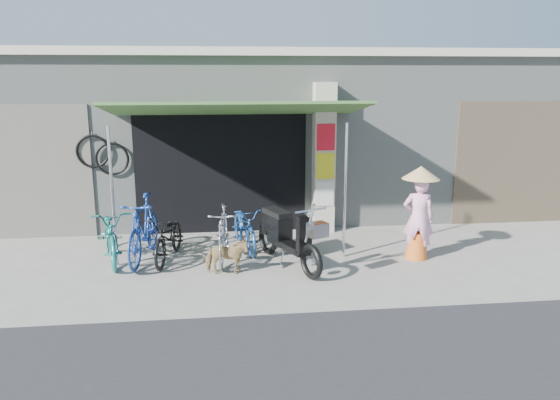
{
  "coord_description": "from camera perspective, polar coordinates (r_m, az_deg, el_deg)",
  "views": [
    {
      "loc": [
        -1.28,
        -8.24,
        3.16
      ],
      "look_at": [
        -0.2,
        1.0,
        1.0
      ],
      "focal_mm": 35.0,
      "sensor_mm": 36.0,
      "label": 1
    }
  ],
  "objects": [
    {
      "name": "bike_navy",
      "position": [
        10.05,
        -3.67,
        -2.79
      ],
      "size": [
        0.83,
        1.67,
        0.84
      ],
      "primitive_type": "imported",
      "rotation": [
        0.0,
        0.0,
        0.18
      ],
      "color": "#205096",
      "rests_on": "ground"
    },
    {
      "name": "moped",
      "position": [
        9.14,
        0.7,
        -3.76
      ],
      "size": [
        0.97,
        1.89,
        1.13
      ],
      "rotation": [
        0.0,
        0.0,
        0.41
      ],
      "color": "black",
      "rests_on": "ground"
    },
    {
      "name": "nun",
      "position": [
        9.69,
        14.29,
        -1.32
      ],
      "size": [
        0.64,
        0.64,
        1.64
      ],
      "rotation": [
        0.0,
        0.0,
        2.84
      ],
      "color": "#F2A3C6",
      "rests_on": "ground"
    },
    {
      "name": "shop_pillar",
      "position": [
        11.03,
        4.56,
        4.36
      ],
      "size": [
        0.42,
        0.44,
        3.0
      ],
      "color": "beige",
      "rests_on": "ground"
    },
    {
      "name": "street_dog",
      "position": [
        8.83,
        -5.59,
        -5.91
      ],
      "size": [
        0.72,
        0.37,
        0.59
      ],
      "primitive_type": "imported",
      "rotation": [
        0.0,
        0.0,
        1.5
      ],
      "color": "tan",
      "rests_on": "ground"
    },
    {
      "name": "bike_black",
      "position": [
        9.61,
        -11.51,
        -3.82
      ],
      "size": [
        0.84,
        1.65,
        0.83
      ],
      "primitive_type": "imported",
      "rotation": [
        0.0,
        0.0,
        -0.19
      ],
      "color": "black",
      "rests_on": "ground"
    },
    {
      "name": "bike_teal",
      "position": [
        9.82,
        -17.25,
        -3.4
      ],
      "size": [
        1.05,
        1.91,
        0.95
      ],
      "primitive_type": "imported",
      "rotation": [
        0.0,
        0.0,
        0.24
      ],
      "color": "#176B62",
      "rests_on": "ground"
    },
    {
      "name": "bike_silver",
      "position": [
        9.41,
        -5.94,
        -3.58
      ],
      "size": [
        0.58,
        1.61,
        0.95
      ],
      "primitive_type": "imported",
      "rotation": [
        0.0,
        0.0,
        -0.09
      ],
      "color": "#AAAAAF",
      "rests_on": "ground"
    },
    {
      "name": "awning",
      "position": [
        9.9,
        -4.53,
        9.28
      ],
      "size": [
        4.6,
        1.88,
        2.72
      ],
      "color": "#39612B",
      "rests_on": "ground"
    },
    {
      "name": "bike_blue",
      "position": [
        9.64,
        -14.08,
        -2.96
      ],
      "size": [
        0.78,
        1.93,
        1.13
      ],
      "primitive_type": "imported",
      "rotation": [
        0.0,
        0.0,
        -0.14
      ],
      "color": "#214297",
      "rests_on": "ground"
    },
    {
      "name": "bicycle_shop",
      "position": [
        13.46,
        -1.21,
        7.41
      ],
      "size": [
        12.3,
        5.3,
        3.66
      ],
      "color": "gray",
      "rests_on": "ground"
    },
    {
      "name": "neighbour_left",
      "position": [
        11.6,
        -25.3,
        2.58
      ],
      "size": [
        2.6,
        0.06,
        2.6
      ],
      "primitive_type": "cube",
      "color": "#6B665B",
      "rests_on": "ground"
    },
    {
      "name": "neighbour_right",
      "position": [
        12.66,
        23.21,
        3.56
      ],
      "size": [
        2.6,
        0.06,
        2.6
      ],
      "primitive_type": "cube",
      "color": "brown",
      "rests_on": "ground"
    },
    {
      "name": "ground",
      "position": [
        8.92,
        2.04,
        -7.69
      ],
      "size": [
        80.0,
        80.0,
        0.0
      ],
      "primitive_type": "plane",
      "color": "gray",
      "rests_on": "ground"
    }
  ]
}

